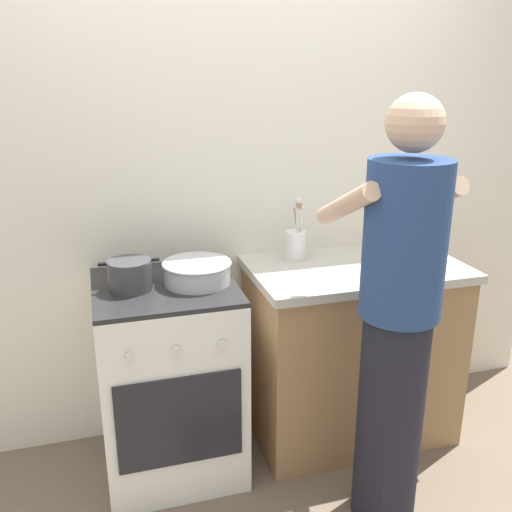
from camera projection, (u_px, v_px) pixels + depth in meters
ground at (253, 467)px, 2.63m from camera, size 6.00×6.00×0.00m
back_wall at (264, 182)px, 2.75m from camera, size 3.20×0.10×2.50m
countertop at (351, 350)px, 2.77m from camera, size 1.00×0.60×0.90m
stove_range at (169, 378)px, 2.53m from camera, size 0.60×0.62×0.90m
pot at (130, 275)px, 2.32m from camera, size 0.25×0.18×0.13m
mixing_bowl at (197, 271)px, 2.39m from camera, size 0.30×0.30×0.10m
utensil_crock at (296, 242)px, 2.68m from camera, size 0.10×0.10×0.31m
spice_bottle at (368, 252)px, 2.68m from camera, size 0.04×0.04×0.08m
oil_bottle at (402, 241)px, 2.63m from camera, size 0.06×0.06×0.25m
person at (397, 324)px, 2.11m from camera, size 0.41×0.50×1.70m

